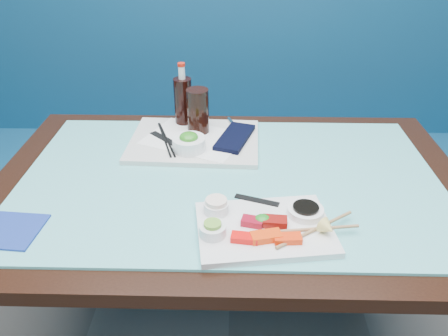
{
  "coord_description": "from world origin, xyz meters",
  "views": [
    {
      "loc": [
        0.01,
        0.37,
        1.45
      ],
      "look_at": [
        -0.02,
        1.43,
        0.8
      ],
      "focal_mm": 35.0,
      "sensor_mm": 36.0,
      "label": 1
    }
  ],
  "objects_px": {
    "dining_table": "(230,203)",
    "cola_bottle_body": "(183,103)",
    "sashimi_plate": "(264,229)",
    "cola_glass": "(198,111)",
    "booth_bench": "(231,152)",
    "serving_tray": "(194,141)",
    "blue_napkin": "(12,230)",
    "seaweed_bowl": "(189,144)"
  },
  "relations": [
    {
      "from": "dining_table",
      "to": "sashimi_plate",
      "type": "relative_size",
      "value": 4.31
    },
    {
      "from": "serving_tray",
      "to": "cola_bottle_body",
      "type": "distance_m",
      "value": 0.16
    },
    {
      "from": "booth_bench",
      "to": "cola_bottle_body",
      "type": "xyz_separation_m",
      "value": [
        -0.17,
        -0.5,
        0.47
      ]
    },
    {
      "from": "seaweed_bowl",
      "to": "blue_napkin",
      "type": "bearing_deg",
      "value": -135.27
    },
    {
      "from": "cola_glass",
      "to": "cola_bottle_body",
      "type": "relative_size",
      "value": 0.85
    },
    {
      "from": "sashimi_plate",
      "to": "blue_napkin",
      "type": "height_order",
      "value": "sashimi_plate"
    },
    {
      "from": "serving_tray",
      "to": "seaweed_bowl",
      "type": "distance_m",
      "value": 0.08
    },
    {
      "from": "dining_table",
      "to": "serving_tray",
      "type": "xyz_separation_m",
      "value": [
        -0.12,
        0.21,
        0.1
      ]
    },
    {
      "from": "cola_glass",
      "to": "blue_napkin",
      "type": "xyz_separation_m",
      "value": [
        -0.42,
        -0.53,
        -0.09
      ]
    },
    {
      "from": "booth_bench",
      "to": "sashimi_plate",
      "type": "height_order",
      "value": "booth_bench"
    },
    {
      "from": "sashimi_plate",
      "to": "blue_napkin",
      "type": "distance_m",
      "value": 0.62
    },
    {
      "from": "serving_tray",
      "to": "cola_glass",
      "type": "distance_m",
      "value": 0.1
    },
    {
      "from": "booth_bench",
      "to": "seaweed_bowl",
      "type": "xyz_separation_m",
      "value": [
        -0.13,
        -0.7,
        0.42
      ]
    },
    {
      "from": "dining_table",
      "to": "seaweed_bowl",
      "type": "xyz_separation_m",
      "value": [
        -0.13,
        0.14,
        0.13
      ]
    },
    {
      "from": "booth_bench",
      "to": "sashimi_plate",
      "type": "xyz_separation_m",
      "value": [
        0.09,
        -1.08,
        0.39
      ]
    },
    {
      "from": "booth_bench",
      "to": "dining_table",
      "type": "height_order",
      "value": "booth_bench"
    },
    {
      "from": "seaweed_bowl",
      "to": "cola_glass",
      "type": "distance_m",
      "value": 0.14
    },
    {
      "from": "booth_bench",
      "to": "sashimi_plate",
      "type": "distance_m",
      "value": 1.16
    },
    {
      "from": "serving_tray",
      "to": "sashimi_plate",
      "type": "bearing_deg",
      "value": -63.02
    },
    {
      "from": "seaweed_bowl",
      "to": "blue_napkin",
      "type": "distance_m",
      "value": 0.56
    },
    {
      "from": "seaweed_bowl",
      "to": "booth_bench",
      "type": "bearing_deg",
      "value": 79.43
    },
    {
      "from": "booth_bench",
      "to": "cola_glass",
      "type": "bearing_deg",
      "value": -100.98
    },
    {
      "from": "booth_bench",
      "to": "serving_tray",
      "type": "distance_m",
      "value": 0.75
    },
    {
      "from": "seaweed_bowl",
      "to": "serving_tray",
      "type": "bearing_deg",
      "value": 82.41
    },
    {
      "from": "dining_table",
      "to": "cola_bottle_body",
      "type": "distance_m",
      "value": 0.42
    },
    {
      "from": "sashimi_plate",
      "to": "serving_tray",
      "type": "xyz_separation_m",
      "value": [
        -0.21,
        0.46,
        -0.0
      ]
    },
    {
      "from": "serving_tray",
      "to": "blue_napkin",
      "type": "xyz_separation_m",
      "value": [
        -0.41,
        -0.47,
        -0.01
      ]
    },
    {
      "from": "dining_table",
      "to": "cola_bottle_body",
      "type": "height_order",
      "value": "cola_bottle_body"
    },
    {
      "from": "sashimi_plate",
      "to": "cola_glass",
      "type": "bearing_deg",
      "value": 103.57
    },
    {
      "from": "dining_table",
      "to": "sashimi_plate",
      "type": "bearing_deg",
      "value": -70.17
    },
    {
      "from": "serving_tray",
      "to": "cola_glass",
      "type": "relative_size",
      "value": 2.77
    },
    {
      "from": "dining_table",
      "to": "serving_tray",
      "type": "distance_m",
      "value": 0.26
    },
    {
      "from": "seaweed_bowl",
      "to": "blue_napkin",
      "type": "relative_size",
      "value": 0.77
    },
    {
      "from": "serving_tray",
      "to": "cola_glass",
      "type": "height_order",
      "value": "cola_glass"
    },
    {
      "from": "booth_bench",
      "to": "dining_table",
      "type": "bearing_deg",
      "value": -90.0
    },
    {
      "from": "serving_tray",
      "to": "cola_bottle_body",
      "type": "bearing_deg",
      "value": 112.5
    },
    {
      "from": "booth_bench",
      "to": "seaweed_bowl",
      "type": "distance_m",
      "value": 0.83
    },
    {
      "from": "sashimi_plate",
      "to": "dining_table",
      "type": "bearing_deg",
      "value": 102.08
    },
    {
      "from": "blue_napkin",
      "to": "sashimi_plate",
      "type": "bearing_deg",
      "value": 1.43
    },
    {
      "from": "cola_glass",
      "to": "cola_bottle_body",
      "type": "distance_m",
      "value": 0.09
    },
    {
      "from": "dining_table",
      "to": "cola_bottle_body",
      "type": "relative_size",
      "value": 7.82
    },
    {
      "from": "serving_tray",
      "to": "blue_napkin",
      "type": "height_order",
      "value": "serving_tray"
    }
  ]
}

